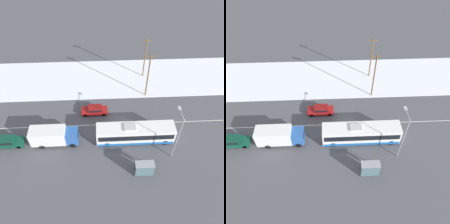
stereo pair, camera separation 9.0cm
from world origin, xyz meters
TOP-DOWN VIEW (x-y plane):
  - ground_plane at (0.00, 0.00)m, footprint 120.00×120.00m
  - snow_lot at (0.00, 12.72)m, footprint 80.00×12.61m
  - lane_marking_center at (0.00, 0.00)m, footprint 60.00×0.12m
  - city_bus at (1.78, -3.35)m, footprint 12.11×2.57m
  - box_truck at (-10.94, -3.30)m, footprint 7.32×2.30m
  - sedan_car at (-4.64, 2.84)m, footprint 4.56×1.80m
  - parked_car_near_truck at (-18.20, -3.36)m, footprint 4.74×1.80m
  - pedestrian_at_stop at (2.13, -7.89)m, footprint 0.57×0.25m
  - bus_shelter at (2.37, -9.48)m, footprint 2.67×1.20m
  - streetlamp at (7.01, -6.27)m, footprint 0.36×2.55m
  - utility_pole_roadside at (5.12, 7.07)m, footprint 1.80×0.24m
  - utility_pole_snowlot at (5.50, 13.15)m, footprint 1.80×0.24m

SIDE VIEW (x-z plane):
  - ground_plane at x=0.00m, z-range 0.00..0.00m
  - lane_marking_center at x=0.00m, z-range 0.00..0.00m
  - snow_lot at x=0.00m, z-range 0.00..0.12m
  - sedan_car at x=-4.64m, z-range 0.07..1.53m
  - parked_car_near_truck at x=-18.20m, z-range 0.07..1.60m
  - pedestrian_at_stop at x=2.13m, z-range 0.18..1.75m
  - city_bus at x=1.78m, z-range -0.04..3.31m
  - bus_shelter at x=2.37m, z-range 0.47..2.87m
  - box_truck at x=-10.94m, z-range 0.16..3.35m
  - utility_pole_snowlot at x=5.50m, z-range 0.19..8.90m
  - utility_pole_roadside at x=5.12m, z-range 0.19..9.41m
  - streetlamp at x=7.01m, z-range 1.01..9.50m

